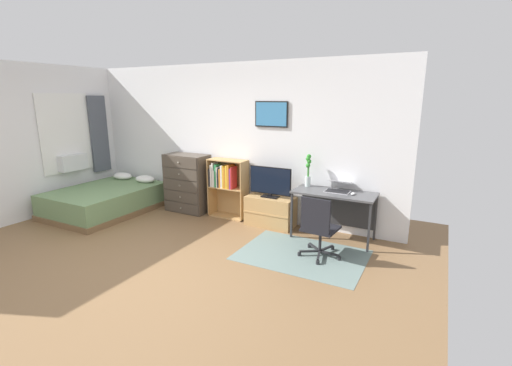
{
  "coord_description": "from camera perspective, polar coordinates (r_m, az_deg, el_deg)",
  "views": [
    {
      "loc": [
        3.37,
        -2.96,
        2.11
      ],
      "look_at": [
        1.0,
        1.5,
        0.89
      ],
      "focal_mm": 24.86,
      "sensor_mm": 36.0,
      "label": 1
    }
  ],
  "objects": [
    {
      "name": "wall_back_with_posters",
      "position": [
        6.4,
        -3.99,
        6.75
      ],
      "size": [
        6.12,
        0.09,
        2.7
      ],
      "color": "white",
      "rests_on": "ground_plane"
    },
    {
      "name": "bamboo_vase",
      "position": [
        5.63,
        8.39,
        1.95
      ],
      "size": [
        0.09,
        0.11,
        0.51
      ],
      "color": "silver",
      "rests_on": "desk"
    },
    {
      "name": "desk",
      "position": [
        5.52,
        12.65,
        -2.65
      ],
      "size": [
        1.22,
        0.56,
        0.74
      ],
      "color": "#4C4C4F",
      "rests_on": "ground_plane"
    },
    {
      "name": "ground_plane",
      "position": [
        4.96,
        -19.12,
        -12.41
      ],
      "size": [
        7.2,
        7.2,
        0.0
      ],
      "primitive_type": "plane",
      "color": "brown"
    },
    {
      "name": "bed",
      "position": [
        7.28,
        -22.93,
        -2.45
      ],
      "size": [
        1.45,
        1.96,
        0.59
      ],
      "rotation": [
        0.0,
        0.0,
        0.01
      ],
      "color": "brown",
      "rests_on": "ground_plane"
    },
    {
      "name": "laptop",
      "position": [
        5.48,
        13.19,
        -0.6
      ],
      "size": [
        0.36,
        0.39,
        0.16
      ],
      "rotation": [
        0.0,
        0.0,
        -0.0
      ],
      "color": "#B7B7BC",
      "rests_on": "desk"
    },
    {
      "name": "wall_left_with_window",
      "position": [
        7.17,
        -35.71,
        4.87
      ],
      "size": [
        0.27,
        4.92,
        2.7
      ],
      "color": "white",
      "rests_on": "ground_plane"
    },
    {
      "name": "dresser",
      "position": [
        6.79,
        -10.99,
        -0.01
      ],
      "size": [
        0.83,
        0.46,
        1.09
      ],
      "color": "#4C4238",
      "rests_on": "ground_plane"
    },
    {
      "name": "bookshelf",
      "position": [
        6.34,
        -4.86,
        0.11
      ],
      "size": [
        0.71,
        0.3,
        1.05
      ],
      "color": "tan",
      "rests_on": "ground_plane"
    },
    {
      "name": "television",
      "position": [
        5.83,
        2.3,
        0.09
      ],
      "size": [
        0.74,
        0.16,
        0.51
      ],
      "color": "black",
      "rests_on": "tv_stand"
    },
    {
      "name": "area_rug",
      "position": [
        5.02,
        7.36,
        -11.38
      ],
      "size": [
        1.7,
        1.2,
        0.01
      ],
      "primitive_type": "cube",
      "color": "slate",
      "rests_on": "ground_plane"
    },
    {
      "name": "tv_stand",
      "position": [
        5.98,
        2.35,
        -4.55
      ],
      "size": [
        0.81,
        0.41,
        0.5
      ],
      "color": "tan",
      "rests_on": "ground_plane"
    },
    {
      "name": "office_chair",
      "position": [
        4.79,
        9.98,
        -6.82
      ],
      "size": [
        0.57,
        0.58,
        0.86
      ],
      "rotation": [
        0.0,
        0.0,
        -0.08
      ],
      "color": "#232326",
      "rests_on": "ground_plane"
    },
    {
      "name": "computer_mouse",
      "position": [
        5.32,
        15.35,
        -1.67
      ],
      "size": [
        0.06,
        0.1,
        0.03
      ],
      "primitive_type": "ellipsoid",
      "color": "silver",
      "rests_on": "desk"
    }
  ]
}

